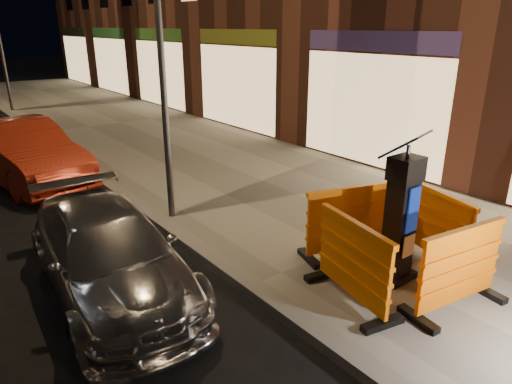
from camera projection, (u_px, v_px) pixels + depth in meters
ground_plane at (254, 293)px, 6.64m from camera, size 120.00×120.00×0.00m
sidewalk at (385, 234)px, 8.33m from camera, size 6.00×60.00×0.15m
kerb at (254, 288)px, 6.62m from camera, size 0.30×60.00×0.15m
parking_kiosk at (401, 213)px, 6.40m from camera, size 0.79×0.79×2.08m
barrier_front at (460, 269)px, 5.85m from camera, size 1.56×0.83×1.16m
barrier_back at (347, 221)px, 7.26m from camera, size 1.60×1.01×1.16m
barrier_kerbside at (353, 262)px, 6.01m from camera, size 0.90×1.58×1.16m
barrier_bldgside at (435, 226)px, 7.10m from camera, size 0.99×1.60×1.16m
car_silver at (114, 291)px, 6.69m from camera, size 2.06×4.34×1.22m
car_red at (28, 182)px, 11.35m from camera, size 2.36×4.80×1.51m
street_lamp_mid at (161, 57)px, 7.94m from camera, size 0.12×0.12×6.00m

